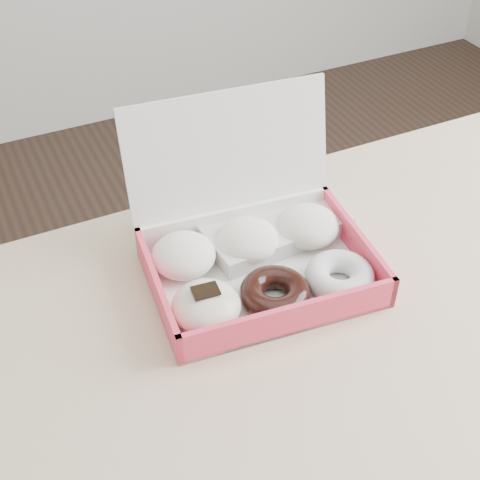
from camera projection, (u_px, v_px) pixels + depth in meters
name	position (u px, v px, depth m)	size (l,w,h in m)	color
table	(386.00, 354.00, 0.99)	(1.20, 0.80, 0.75)	#D4B38C
donut_box	(254.00, 254.00, 0.99)	(0.35, 0.32, 0.23)	white
newspapers	(264.00, 218.00, 1.08)	(0.23, 0.18, 0.04)	silver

